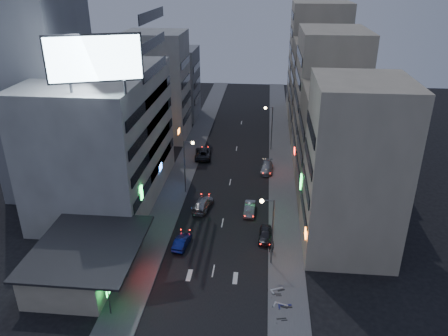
# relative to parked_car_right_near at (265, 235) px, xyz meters

# --- Properties ---
(ground) EXTENTS (180.00, 180.00, 0.00)m
(ground) POSITION_rel_parked_car_right_near_xyz_m (-5.60, -10.75, -0.67)
(ground) COLOR black
(ground) RESTS_ON ground
(sidewalk_left) EXTENTS (4.00, 120.00, 0.12)m
(sidewalk_left) POSITION_rel_parked_car_right_near_xyz_m (-13.60, 19.25, -0.61)
(sidewalk_left) COLOR #4C4C4F
(sidewalk_left) RESTS_ON ground
(sidewalk_right) EXTENTS (4.00, 120.00, 0.12)m
(sidewalk_right) POSITION_rel_parked_car_right_near_xyz_m (2.40, 19.25, -0.61)
(sidewalk_right) COLOR #4C4C4F
(sidewalk_right) RESTS_ON ground
(food_court) EXTENTS (11.00, 13.00, 3.88)m
(food_court) POSITION_rel_parked_car_right_near_xyz_m (-19.50, -8.75, 1.32)
(food_court) COLOR #BFAF95
(food_court) RESTS_ON ground
(white_building) EXTENTS (14.00, 24.00, 18.00)m
(white_building) POSITION_rel_parked_car_right_near_xyz_m (-22.60, 9.25, 8.33)
(white_building) COLOR #B3B3AE
(white_building) RESTS_ON ground
(grey_tower) EXTENTS (10.00, 14.00, 34.00)m
(grey_tower) POSITION_rel_parked_car_right_near_xyz_m (-31.60, 12.25, 16.33)
(grey_tower) COLOR gray
(grey_tower) RESTS_ON ground
(shophouse_near) EXTENTS (10.00, 11.00, 20.00)m
(shophouse_near) POSITION_rel_parked_car_right_near_xyz_m (9.40, -0.25, 9.33)
(shophouse_near) COLOR #BFAF95
(shophouse_near) RESTS_ON ground
(shophouse_mid) EXTENTS (11.00, 12.00, 16.00)m
(shophouse_mid) POSITION_rel_parked_car_right_near_xyz_m (9.90, 11.25, 7.33)
(shophouse_mid) COLOR gray
(shophouse_mid) RESTS_ON ground
(shophouse_far) EXTENTS (10.00, 14.00, 22.00)m
(shophouse_far) POSITION_rel_parked_car_right_near_xyz_m (9.40, 24.25, 10.33)
(shophouse_far) COLOR #BFAF95
(shophouse_far) RESTS_ON ground
(far_left_a) EXTENTS (11.00, 10.00, 20.00)m
(far_left_a) POSITION_rel_parked_car_right_near_xyz_m (-21.10, 34.25, 9.33)
(far_left_a) COLOR #B3B3AE
(far_left_a) RESTS_ON ground
(far_left_b) EXTENTS (12.00, 10.00, 15.00)m
(far_left_b) POSITION_rel_parked_car_right_near_xyz_m (-21.60, 47.25, 6.83)
(far_left_b) COLOR gray
(far_left_b) RESTS_ON ground
(far_right_a) EXTENTS (11.00, 12.00, 18.00)m
(far_right_a) POSITION_rel_parked_car_right_near_xyz_m (9.90, 39.25, 8.33)
(far_right_a) COLOR gray
(far_right_a) RESTS_ON ground
(far_right_b) EXTENTS (12.00, 12.00, 24.00)m
(far_right_b) POSITION_rel_parked_car_right_near_xyz_m (10.40, 53.25, 11.33)
(far_right_b) COLOR #BFAF95
(far_right_b) RESTS_ON ground
(billboard) EXTENTS (9.52, 3.75, 6.20)m
(billboard) POSITION_rel_parked_car_right_near_xyz_m (-18.59, -0.78, 20.99)
(billboard) COLOR #595B60
(billboard) RESTS_ON white_building
(street_lamp_right_near) EXTENTS (1.60, 0.44, 8.02)m
(street_lamp_right_near) POSITION_rel_parked_car_right_near_xyz_m (0.30, -4.75, 4.70)
(street_lamp_right_near) COLOR #595B60
(street_lamp_right_near) RESTS_ON sidewalk_right
(street_lamp_left) EXTENTS (1.60, 0.44, 8.02)m
(street_lamp_left) POSITION_rel_parked_car_right_near_xyz_m (-11.50, 11.25, 4.70)
(street_lamp_left) COLOR #595B60
(street_lamp_left) RESTS_ON sidewalk_left
(street_lamp_right_far) EXTENTS (1.60, 0.44, 8.02)m
(street_lamp_right_far) POSITION_rel_parked_car_right_near_xyz_m (0.30, 29.25, 4.70)
(street_lamp_right_far) COLOR #595B60
(street_lamp_right_far) RESTS_ON sidewalk_right
(parked_car_right_near) EXTENTS (1.73, 3.98, 1.34)m
(parked_car_right_near) POSITION_rel_parked_car_right_near_xyz_m (0.00, 0.00, 0.00)
(parked_car_right_near) COLOR #2B2C31
(parked_car_right_near) RESTS_ON ground
(parked_car_right_mid) EXTENTS (1.50, 4.05, 1.32)m
(parked_car_right_mid) POSITION_rel_parked_car_right_near_xyz_m (-2.19, 6.16, -0.01)
(parked_car_right_mid) COLOR gray
(parked_car_right_mid) RESTS_ON ground
(parked_car_left) EXTENTS (3.31, 6.09, 1.62)m
(parked_car_left) POSITION_rel_parked_car_right_near_xyz_m (-11.20, 24.61, 0.14)
(parked_car_left) COLOR #27282D
(parked_car_left) RESTS_ON ground
(parked_car_right_far) EXTENTS (2.18, 4.86, 1.38)m
(parked_car_right_far) POSITION_rel_parked_car_right_near_xyz_m (0.00, 19.71, 0.02)
(parked_car_right_far) COLOR gray
(parked_car_right_far) RESTS_ON ground
(road_car_blue) EXTENTS (1.90, 4.11, 1.30)m
(road_car_blue) POSITION_rel_parked_car_right_near_xyz_m (-9.87, -2.46, -0.02)
(road_car_blue) COLOR navy
(road_car_blue) RESTS_ON ground
(road_car_silver) EXTENTS (2.90, 5.48, 1.51)m
(road_car_silver) POSITION_rel_parked_car_right_near_xyz_m (-8.69, 6.69, 0.09)
(road_car_silver) COLOR #919398
(road_car_silver) RESTS_ON ground
(person) EXTENTS (0.72, 0.50, 1.88)m
(person) POSITION_rel_parked_car_right_near_xyz_m (0.70, -2.75, 0.39)
(person) COLOR black
(person) RESTS_ON sidewalk_right
(scooter_black_a) EXTENTS (0.88, 1.69, 0.98)m
(scooter_black_a) POSITION_rel_parked_car_right_near_xyz_m (2.14, -13.18, -0.06)
(scooter_black_a) COLOR black
(scooter_black_a) RESTS_ON sidewalk_right
(scooter_silver_a) EXTENTS (1.24, 2.17, 1.26)m
(scooter_silver_a) POSITION_rel_parked_car_right_near_xyz_m (2.43, -11.49, 0.08)
(scooter_silver_a) COLOR #AAAAB1
(scooter_silver_a) RESTS_ON sidewalk_right
(scooter_blue) EXTENTS (0.75, 1.99, 1.20)m
(scooter_blue) POSITION_rel_parked_car_right_near_xyz_m (2.74, -11.35, 0.05)
(scooter_blue) COLOR navy
(scooter_blue) RESTS_ON sidewalk_right
(scooter_black_b) EXTENTS (0.70, 1.64, 0.97)m
(scooter_black_b) POSITION_rel_parked_car_right_near_xyz_m (1.73, -9.84, -0.06)
(scooter_black_b) COLOR black
(scooter_black_b) RESTS_ON sidewalk_right
(scooter_silver_b) EXTENTS (1.48, 2.16, 1.26)m
(scooter_silver_b) POSITION_rel_parked_car_right_near_xyz_m (1.88, -8.81, 0.08)
(scooter_silver_b) COLOR #B4B6BD
(scooter_silver_b) RESTS_ON sidewalk_right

